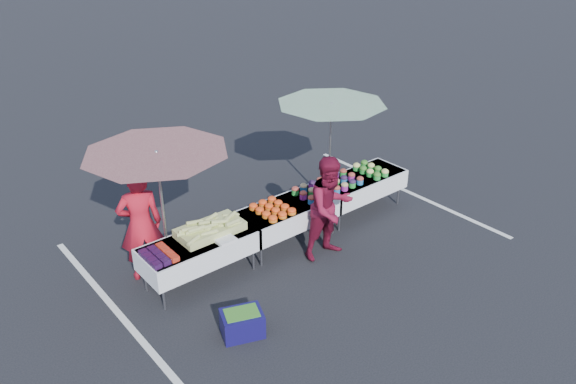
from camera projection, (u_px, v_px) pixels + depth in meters
ground at (288, 242)px, 10.05m from camera, size 80.00×80.00×0.00m
stripe_left at (120, 315)px, 8.24m from camera, size 0.10×5.00×0.00m
stripe_right at (405, 190)px, 11.86m from camera, size 0.10×5.00×0.00m
table_left at (199, 249)px, 8.77m from camera, size 1.86×0.81×0.75m
table_center at (288, 213)px, 9.79m from camera, size 1.86×0.81×0.75m
table_right at (360, 184)px, 10.81m from camera, size 1.86×0.81×0.75m
berry_punnets at (159, 256)px, 8.23m from camera, size 0.40×0.54×0.08m
corn_pile at (210, 228)px, 8.83m from camera, size 1.16×0.57×0.26m
plastic_bags at (225, 240)px, 8.65m from camera, size 0.30×0.25×0.05m
carrot_bowls at (272, 209)px, 9.49m from camera, size 0.55×0.69×0.11m
potato_cups at (328, 185)px, 10.21m from camera, size 1.34×0.58×0.16m
bean_baskets at (371, 170)px, 10.84m from camera, size 0.36×0.68×0.15m
vendor at (140, 225)px, 8.71m from camera, size 0.79×0.63×1.90m
customer at (330, 208)px, 9.29m from camera, size 0.93×0.76×1.81m
umbrella_left at (158, 163)px, 8.20m from camera, size 2.41×2.41×2.22m
umbrella_right at (331, 113)px, 10.47m from camera, size 2.47×2.47×2.12m
storage_bin at (242, 323)px, 7.81m from camera, size 0.68×0.59×0.37m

